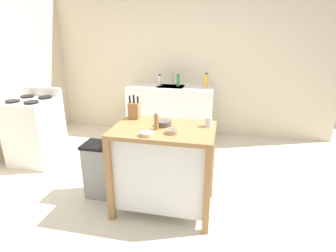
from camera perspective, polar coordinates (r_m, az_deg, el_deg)
ground_plane at (r=3.10m, az=-2.17°, el=-15.59°), size 5.94×5.94×0.00m
wall_back at (r=4.84m, az=4.56°, el=13.69°), size 4.94×0.10×2.60m
wall_left at (r=4.57m, az=-31.49°, el=10.65°), size 0.10×2.91×2.60m
kitchen_island at (r=2.75m, az=-0.88°, el=-8.17°), size 0.98×0.65×0.90m
knife_block at (r=2.87m, az=-7.18°, el=3.33°), size 0.11×0.09×0.25m
bowl_ceramic_small at (r=2.64m, az=-0.89°, el=0.62°), size 0.15×0.15×0.05m
bowl_stoneware_deep at (r=2.44m, az=0.94°, el=-1.08°), size 0.11×0.11×0.04m
bowl_ceramic_wide at (r=2.40m, az=-4.50°, el=-1.63°), size 0.12×0.12×0.04m
drinking_cup at (r=2.64m, az=8.54°, el=0.86°), size 0.07×0.07×0.09m
pepper_grinder at (r=2.53m, az=-2.49°, el=1.03°), size 0.04×0.04×0.17m
trash_bin at (r=3.13m, az=-13.87°, el=-8.99°), size 0.36×0.28×0.63m
sink_counter at (r=4.70m, az=0.63°, el=3.07°), size 1.44×0.60×0.90m
sink_faucet at (r=4.71m, az=1.00°, el=10.09°), size 0.02×0.02×0.22m
bottle_dish_soap at (r=4.53m, az=8.09°, el=9.53°), size 0.06×0.06×0.24m
bottle_hand_soap at (r=4.57m, az=2.15°, el=9.56°), size 0.05×0.05×0.20m
bottle_spray_cleaner at (r=4.63m, az=-1.74°, el=9.63°), size 0.07×0.07×0.19m
stove at (r=4.20m, az=-26.36°, el=-0.95°), size 0.60×0.60×1.02m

